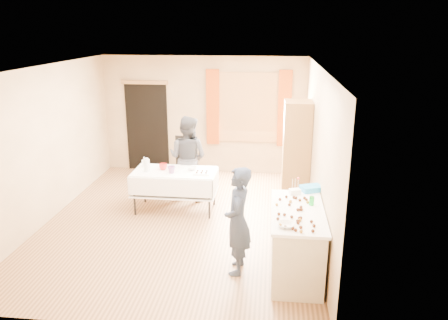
# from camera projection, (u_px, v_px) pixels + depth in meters

# --- Properties ---
(floor) EXTENTS (4.50, 5.50, 0.02)m
(floor) POSITION_uv_depth(u_px,v_px,m) (180.00, 222.00, 7.49)
(floor) COLOR #9E7047
(floor) RESTS_ON ground
(ceiling) EXTENTS (4.50, 5.50, 0.02)m
(ceiling) POSITION_uv_depth(u_px,v_px,m) (175.00, 67.00, 6.72)
(ceiling) COLOR white
(ceiling) RESTS_ON floor
(wall_back) EXTENTS (4.50, 0.02, 2.60)m
(wall_back) POSITION_uv_depth(u_px,v_px,m) (204.00, 115.00, 9.73)
(wall_back) COLOR tan
(wall_back) RESTS_ON floor
(wall_front) EXTENTS (4.50, 0.02, 2.60)m
(wall_front) POSITION_uv_depth(u_px,v_px,m) (121.00, 221.00, 4.49)
(wall_front) COLOR tan
(wall_front) RESTS_ON floor
(wall_left) EXTENTS (0.02, 5.50, 2.60)m
(wall_left) POSITION_uv_depth(u_px,v_px,m) (46.00, 145.00, 7.34)
(wall_left) COLOR tan
(wall_left) RESTS_ON floor
(wall_right) EXTENTS (0.02, 5.50, 2.60)m
(wall_right) POSITION_uv_depth(u_px,v_px,m) (318.00, 153.00, 6.87)
(wall_right) COLOR tan
(wall_right) RESTS_ON floor
(window_frame) EXTENTS (1.32, 0.06, 1.52)m
(window_frame) POSITION_uv_depth(u_px,v_px,m) (248.00, 108.00, 9.53)
(window_frame) COLOR olive
(window_frame) RESTS_ON wall_back
(window_pane) EXTENTS (1.20, 0.02, 1.40)m
(window_pane) POSITION_uv_depth(u_px,v_px,m) (248.00, 108.00, 9.51)
(window_pane) COLOR white
(window_pane) RESTS_ON wall_back
(curtain_left) EXTENTS (0.28, 0.06, 1.65)m
(curtain_left) POSITION_uv_depth(u_px,v_px,m) (213.00, 107.00, 9.56)
(curtain_left) COLOR #A5400E
(curtain_left) RESTS_ON wall_back
(curtain_right) EXTENTS (0.28, 0.06, 1.65)m
(curtain_right) POSITION_uv_depth(u_px,v_px,m) (284.00, 109.00, 9.40)
(curtain_right) COLOR #A5400E
(curtain_right) RESTS_ON wall_back
(doorway) EXTENTS (0.95, 0.04, 2.00)m
(doorway) POSITION_uv_depth(u_px,v_px,m) (147.00, 127.00, 9.92)
(doorway) COLOR black
(doorway) RESTS_ON floor
(door_lintel) EXTENTS (1.05, 0.06, 0.08)m
(door_lintel) POSITION_uv_depth(u_px,v_px,m) (144.00, 82.00, 9.59)
(door_lintel) COLOR olive
(door_lintel) RESTS_ON wall_back
(cabinet) EXTENTS (0.50, 0.60, 1.91)m
(cabinet) POSITION_uv_depth(u_px,v_px,m) (296.00, 152.00, 8.16)
(cabinet) COLOR brown
(cabinet) RESTS_ON floor
(counter) EXTENTS (0.69, 1.46, 0.91)m
(counter) POSITION_uv_depth(u_px,v_px,m) (296.00, 242.00, 5.83)
(counter) COLOR beige
(counter) RESTS_ON floor
(party_table) EXTENTS (1.49, 0.77, 0.75)m
(party_table) POSITION_uv_depth(u_px,v_px,m) (175.00, 187.00, 7.83)
(party_table) COLOR black
(party_table) RESTS_ON floor
(chair) EXTENTS (0.52, 0.52, 1.11)m
(chair) POSITION_uv_depth(u_px,v_px,m) (184.00, 176.00, 8.74)
(chair) COLOR black
(chair) RESTS_ON floor
(girl) EXTENTS (0.55, 0.37, 1.49)m
(girl) POSITION_uv_depth(u_px,v_px,m) (238.00, 221.00, 5.77)
(girl) COLOR #1D263B
(girl) RESTS_ON floor
(woman) EXTENTS (1.14, 1.07, 1.62)m
(woman) POSITION_uv_depth(u_px,v_px,m) (188.00, 158.00, 8.31)
(woman) COLOR black
(woman) RESTS_ON floor
(soda_can) EXTENTS (0.08, 0.08, 0.12)m
(soda_can) POSITION_uv_depth(u_px,v_px,m) (312.00, 201.00, 5.85)
(soda_can) COLOR green
(soda_can) RESTS_ON counter
(mixing_bowl) EXTENTS (0.25, 0.25, 0.05)m
(mixing_bowl) POSITION_uv_depth(u_px,v_px,m) (286.00, 225.00, 5.22)
(mixing_bowl) COLOR white
(mixing_bowl) RESTS_ON counter
(foam_block) EXTENTS (0.18, 0.15, 0.08)m
(foam_block) POSITION_uv_depth(u_px,v_px,m) (295.00, 192.00, 6.22)
(foam_block) COLOR white
(foam_block) RESTS_ON counter
(blue_basket) EXTENTS (0.35, 0.30, 0.08)m
(blue_basket) POSITION_uv_depth(u_px,v_px,m) (311.00, 188.00, 6.35)
(blue_basket) COLOR #238CCF
(blue_basket) RESTS_ON counter
(pitcher) EXTENTS (0.14, 0.14, 0.22)m
(pitcher) POSITION_uv_depth(u_px,v_px,m) (147.00, 166.00, 7.68)
(pitcher) COLOR silver
(pitcher) RESTS_ON party_table
(cup_red) EXTENTS (0.21, 0.21, 0.11)m
(cup_red) POSITION_uv_depth(u_px,v_px,m) (163.00, 167.00, 7.79)
(cup_red) COLOR red
(cup_red) RESTS_ON party_table
(cup_rainbow) EXTENTS (0.19, 0.19, 0.12)m
(cup_rainbow) POSITION_uv_depth(u_px,v_px,m) (172.00, 170.00, 7.61)
(cup_rainbow) COLOR red
(cup_rainbow) RESTS_ON party_table
(small_bowl) EXTENTS (0.20, 0.20, 0.05)m
(small_bowl) POSITION_uv_depth(u_px,v_px,m) (192.00, 168.00, 7.80)
(small_bowl) COLOR white
(small_bowl) RESTS_ON party_table
(pastry_tray) EXTENTS (0.28, 0.20, 0.02)m
(pastry_tray) POSITION_uv_depth(u_px,v_px,m) (202.00, 173.00, 7.59)
(pastry_tray) COLOR white
(pastry_tray) RESTS_ON party_table
(bottle) EXTENTS (0.12, 0.12, 0.18)m
(bottle) POSITION_uv_depth(u_px,v_px,m) (144.00, 162.00, 7.95)
(bottle) COLOR white
(bottle) RESTS_ON party_table
(cake_balls) EXTENTS (0.48, 1.10, 0.04)m
(cake_balls) POSITION_uv_depth(u_px,v_px,m) (295.00, 213.00, 5.58)
(cake_balls) COLOR #3F2314
(cake_balls) RESTS_ON counter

